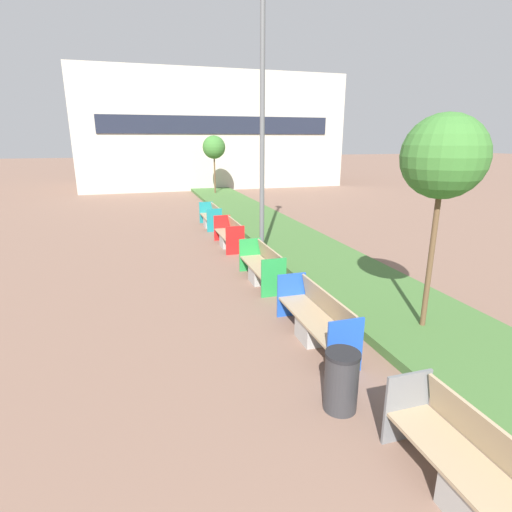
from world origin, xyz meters
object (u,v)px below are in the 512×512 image
Objects in this scene: bench_grey_frame at (486,489)px; bench_green_frame at (262,269)px; bench_blue_frame at (316,322)px; sapling_tree_near at (444,158)px; litter_bin at (341,381)px; street_lamp_post at (262,100)px; sapling_tree_far at (214,147)px; bench_red_frame at (229,237)px; bench_teal_frame at (211,219)px.

bench_green_frame is (-0.00, 7.13, -0.01)m from bench_grey_frame.
bench_blue_frame is at bearing -89.95° from bench_green_frame.
sapling_tree_near is at bearing -60.05° from bench_green_frame.
street_lamp_post is at bearing 81.06° from litter_bin.
sapling_tree_far is at bearing 90.00° from sapling_tree_near.
bench_grey_frame and bench_red_frame have the same top height.
litter_bin is at bearing -149.04° from sapling_tree_near.
bench_teal_frame is 0.22× the size of street_lamp_post.
bench_green_frame is at bearing -89.99° from bench_red_frame.
bench_green_frame is 17.23m from sapling_tree_far.
bench_teal_frame is 12.39m from litter_bin.
sapling_tree_near reaches higher than bench_teal_frame.
bench_grey_frame is 2.72× the size of litter_bin.
litter_bin is at bearing -98.94° from street_lamp_post.
sapling_tree_far reaches higher than litter_bin.
bench_green_frame is at bearing -97.07° from sapling_tree_far.
sapling_tree_near is at bearing -75.18° from street_lamp_post.
bench_red_frame is 8.97m from litter_bin.
bench_grey_frame is at bearing -74.98° from litter_bin.
bench_teal_frame is 11.40m from sapling_tree_near.
sapling_tree_far is at bearing 84.08° from bench_blue_frame.
street_lamp_post is at bearing -71.14° from bench_red_frame.
bench_green_frame is at bearing -89.98° from bench_teal_frame.
street_lamp_post reaches higher than sapling_tree_near.
sapling_tree_near is at bearing 59.11° from bench_grey_frame.
street_lamp_post is at bearing 86.17° from bench_grey_frame.
street_lamp_post reaches higher than bench_grey_frame.
sapling_tree_near is (2.09, -3.63, 2.95)m from bench_green_frame.
bench_teal_frame is at bearing 96.72° from street_lamp_post.
bench_teal_frame is at bearing 90.02° from bench_red_frame.
bench_grey_frame is 1.14× the size of bench_green_frame.
bench_grey_frame is 7.13m from bench_green_frame.
litter_bin is (-0.51, -5.20, 0.07)m from bench_green_frame.
litter_bin is 0.10× the size of street_lamp_post.
litter_bin is (-0.51, -8.96, 0.07)m from bench_red_frame.
street_lamp_post is at bearing 104.82° from sapling_tree_near.
litter_bin is at bearing 105.02° from bench_grey_frame.
bench_red_frame is at bearing 86.72° from litter_bin.
bench_blue_frame reaches higher than litter_bin.
bench_grey_frame is 0.58× the size of sapling_tree_near.
bench_red_frame is 3.42m from bench_teal_frame.
sapling_tree_far is (2.09, 13.12, 2.73)m from bench_red_frame.
bench_teal_frame is at bearing 87.63° from litter_bin.
street_lamp_post is at bearing 83.38° from bench_blue_frame.
bench_red_frame is at bearing -99.07° from sapling_tree_far.
street_lamp_post is at bearing -83.28° from bench_teal_frame.
bench_blue_frame is at bearing 74.85° from litter_bin.
sapling_tree_near is (2.09, -7.39, 2.95)m from bench_red_frame.
bench_grey_frame is 10.08m from street_lamp_post.
litter_bin is 22.39m from sapling_tree_far.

